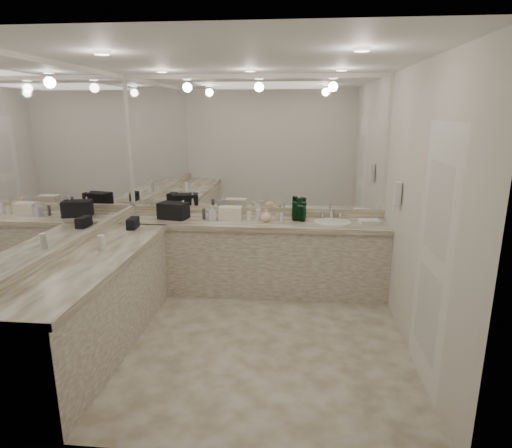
# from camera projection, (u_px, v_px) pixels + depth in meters

# --- Properties ---
(floor) EXTENTS (3.20, 3.20, 0.00)m
(floor) POSITION_uv_depth(u_px,v_px,m) (241.00, 338.00, 4.22)
(floor) COLOR #BCB4A2
(floor) RESTS_ON ground
(ceiling) EXTENTS (3.20, 3.20, 0.00)m
(ceiling) POSITION_uv_depth(u_px,v_px,m) (238.00, 58.00, 3.56)
(ceiling) COLOR white
(ceiling) RESTS_ON floor
(wall_back) EXTENTS (3.20, 0.02, 2.60)m
(wall_back) POSITION_uv_depth(u_px,v_px,m) (255.00, 184.00, 5.34)
(wall_back) COLOR silver
(wall_back) RESTS_ON floor
(wall_left) EXTENTS (0.02, 3.00, 2.60)m
(wall_left) POSITION_uv_depth(u_px,v_px,m) (72.00, 206.00, 4.04)
(wall_left) COLOR silver
(wall_left) RESTS_ON floor
(wall_right) EXTENTS (0.02, 3.00, 2.60)m
(wall_right) POSITION_uv_depth(u_px,v_px,m) (420.00, 214.00, 3.74)
(wall_right) COLOR silver
(wall_right) RESTS_ON floor
(vanity_back_base) EXTENTS (3.20, 0.60, 0.84)m
(vanity_back_base) POSITION_uv_depth(u_px,v_px,m) (253.00, 258.00, 5.27)
(vanity_back_base) COLOR beige
(vanity_back_base) RESTS_ON floor
(vanity_back_top) EXTENTS (3.20, 0.64, 0.06)m
(vanity_back_top) POSITION_uv_depth(u_px,v_px,m) (253.00, 223.00, 5.15)
(vanity_back_top) COLOR beige
(vanity_back_top) RESTS_ON vanity_back_base
(vanity_left_base) EXTENTS (0.60, 2.40, 0.84)m
(vanity_left_base) POSITION_uv_depth(u_px,v_px,m) (96.00, 307.00, 3.95)
(vanity_left_base) COLOR beige
(vanity_left_base) RESTS_ON floor
(vanity_left_top) EXTENTS (0.64, 2.42, 0.06)m
(vanity_left_top) POSITION_uv_depth(u_px,v_px,m) (93.00, 261.00, 3.83)
(vanity_left_top) COLOR beige
(vanity_left_top) RESTS_ON vanity_left_base
(backsplash_back) EXTENTS (3.20, 0.04, 0.10)m
(backsplash_back) POSITION_uv_depth(u_px,v_px,m) (255.00, 211.00, 5.41)
(backsplash_back) COLOR beige
(backsplash_back) RESTS_ON vanity_back_top
(backsplash_left) EXTENTS (0.04, 3.00, 0.10)m
(backsplash_left) POSITION_uv_depth(u_px,v_px,m) (77.00, 242.00, 4.13)
(backsplash_left) COLOR beige
(backsplash_left) RESTS_ON vanity_left_top
(mirror_back) EXTENTS (3.12, 0.01, 1.55)m
(mirror_back) POSITION_uv_depth(u_px,v_px,m) (255.00, 145.00, 5.21)
(mirror_back) COLOR white
(mirror_back) RESTS_ON wall_back
(mirror_left) EXTENTS (0.01, 2.92, 1.55)m
(mirror_left) POSITION_uv_depth(u_px,v_px,m) (67.00, 156.00, 3.92)
(mirror_left) COLOR white
(mirror_left) RESTS_ON wall_left
(sink) EXTENTS (0.44, 0.44, 0.03)m
(sink) POSITION_uv_depth(u_px,v_px,m) (332.00, 223.00, 5.06)
(sink) COLOR white
(sink) RESTS_ON vanity_back_top
(faucet) EXTENTS (0.24, 0.16, 0.14)m
(faucet) POSITION_uv_depth(u_px,v_px,m) (331.00, 212.00, 5.25)
(faucet) COLOR silver
(faucet) RESTS_ON vanity_back_top
(wall_phone) EXTENTS (0.06, 0.10, 0.24)m
(wall_phone) POSITION_uv_depth(u_px,v_px,m) (397.00, 193.00, 4.41)
(wall_phone) COLOR white
(wall_phone) RESTS_ON wall_right
(door) EXTENTS (0.02, 0.82, 2.10)m
(door) POSITION_uv_depth(u_px,v_px,m) (433.00, 260.00, 3.33)
(door) COLOR white
(door) RESTS_ON wall_right
(black_toiletry_bag) EXTENTS (0.38, 0.28, 0.20)m
(black_toiletry_bag) POSITION_uv_depth(u_px,v_px,m) (173.00, 211.00, 5.21)
(black_toiletry_bag) COLOR black
(black_toiletry_bag) RESTS_ON vanity_back_top
(black_bag_spill) EXTENTS (0.11, 0.22, 0.11)m
(black_bag_spill) POSITION_uv_depth(u_px,v_px,m) (133.00, 223.00, 4.78)
(black_bag_spill) COLOR black
(black_bag_spill) RESTS_ON vanity_left_top
(cream_cosmetic_case) EXTENTS (0.28, 0.18, 0.16)m
(cream_cosmetic_case) POSITION_uv_depth(u_px,v_px,m) (230.00, 213.00, 5.19)
(cream_cosmetic_case) COLOR silver
(cream_cosmetic_case) RESTS_ON vanity_back_top
(hand_towel) EXTENTS (0.26, 0.19, 0.04)m
(hand_towel) POSITION_uv_depth(u_px,v_px,m) (369.00, 221.00, 5.03)
(hand_towel) COLOR white
(hand_towel) RESTS_ON vanity_back_top
(lotion_left) EXTENTS (0.07, 0.07, 0.15)m
(lotion_left) POSITION_uv_depth(u_px,v_px,m) (102.00, 242.00, 4.02)
(lotion_left) COLOR white
(lotion_left) RESTS_ON vanity_left_top
(soap_bottle_a) EXTENTS (0.11, 0.11, 0.22)m
(soap_bottle_a) POSITION_uv_depth(u_px,v_px,m) (184.00, 209.00, 5.25)
(soap_bottle_a) COLOR white
(soap_bottle_a) RESTS_ON vanity_back_top
(soap_bottle_b) EXTENTS (0.11, 0.11, 0.19)m
(soap_bottle_b) POSITION_uv_depth(u_px,v_px,m) (212.00, 213.00, 5.12)
(soap_bottle_b) COLOR silver
(soap_bottle_b) RESTS_ON vanity_back_top
(soap_bottle_c) EXTENTS (0.15, 0.15, 0.16)m
(soap_bottle_c) POSITION_uv_depth(u_px,v_px,m) (266.00, 215.00, 5.07)
(soap_bottle_c) COLOR #FFD69F
(soap_bottle_c) RESTS_ON vanity_back_top
(green_bottle_0) EXTENTS (0.07, 0.07, 0.21)m
(green_bottle_0) POSITION_uv_depth(u_px,v_px,m) (304.00, 210.00, 5.21)
(green_bottle_0) COLOR #134B29
(green_bottle_0) RESTS_ON vanity_back_top
(green_bottle_1) EXTENTS (0.06, 0.06, 0.21)m
(green_bottle_1) POSITION_uv_depth(u_px,v_px,m) (294.00, 211.00, 5.18)
(green_bottle_1) COLOR #134B29
(green_bottle_1) RESTS_ON vanity_back_top
(green_bottle_2) EXTENTS (0.06, 0.06, 0.18)m
(green_bottle_2) POSITION_uv_depth(u_px,v_px,m) (299.00, 213.00, 5.13)
(green_bottle_2) COLOR #134B29
(green_bottle_2) RESTS_ON vanity_back_top
(green_bottle_3) EXTENTS (0.07, 0.07, 0.19)m
(green_bottle_3) POSITION_uv_depth(u_px,v_px,m) (303.00, 214.00, 5.09)
(green_bottle_3) COLOR #134B29
(green_bottle_3) RESTS_ON vanity_back_top
(green_bottle_4) EXTENTS (0.07, 0.07, 0.19)m
(green_bottle_4) POSITION_uv_depth(u_px,v_px,m) (295.00, 213.00, 5.11)
(green_bottle_4) COLOR #134B29
(green_bottle_4) RESTS_ON vanity_back_top
(amenity_bottle_0) EXTENTS (0.06, 0.06, 0.13)m
(amenity_bottle_0) POSITION_uv_depth(u_px,v_px,m) (258.00, 214.00, 5.16)
(amenity_bottle_0) COLOR silver
(amenity_bottle_0) RESTS_ON vanity_back_top
(amenity_bottle_1) EXTENTS (0.05, 0.05, 0.11)m
(amenity_bottle_1) POSITION_uv_depth(u_px,v_px,m) (249.00, 216.00, 5.14)
(amenity_bottle_1) COLOR white
(amenity_bottle_1) RESTS_ON vanity_back_top
(amenity_bottle_2) EXTENTS (0.05, 0.05, 0.08)m
(amenity_bottle_2) POSITION_uv_depth(u_px,v_px,m) (277.00, 217.00, 5.14)
(amenity_bottle_2) COLOR #E0B28C
(amenity_bottle_2) RESTS_ON vanity_back_top
(amenity_bottle_3) EXTENTS (0.04, 0.04, 0.13)m
(amenity_bottle_3) POSITION_uv_depth(u_px,v_px,m) (204.00, 214.00, 5.19)
(amenity_bottle_3) COLOR #3F3F4C
(amenity_bottle_3) RESTS_ON vanity_back_top
(amenity_bottle_4) EXTENTS (0.04, 0.04, 0.11)m
(amenity_bottle_4) POSITION_uv_depth(u_px,v_px,m) (281.00, 218.00, 5.04)
(amenity_bottle_4) COLOR silver
(amenity_bottle_4) RESTS_ON vanity_back_top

